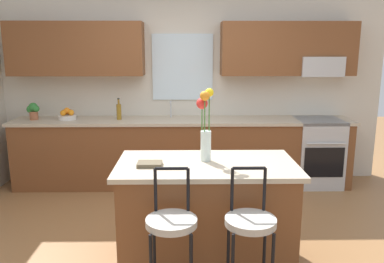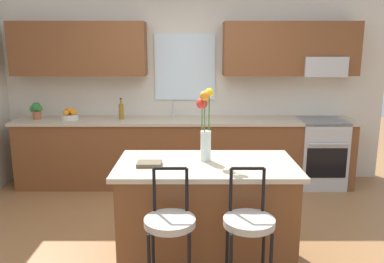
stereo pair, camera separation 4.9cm
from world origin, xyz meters
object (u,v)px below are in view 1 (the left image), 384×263
Objects in this scene: oven_range at (317,152)px; fruit_bowl_oranges at (67,115)px; flower_vase at (205,124)px; potted_plant_small at (33,110)px; bar_stool_near at (172,228)px; bottle_olive_oil at (119,111)px; bar_stool_middle at (250,228)px; cookbook at (150,164)px; kitchen_island at (206,213)px.

fruit_bowl_oranges is (-3.39, 0.03, 0.52)m from oven_range.
potted_plant_small is at bearing 138.47° from flower_vase.
potted_plant_small is (-1.94, 2.65, 0.41)m from bar_stool_near.
flower_vase is at bearing -61.45° from bottle_olive_oil.
bar_stool_middle reaches higher than cookbook.
fruit_bowl_oranges is at bearing 127.60° from bar_stool_middle.
potted_plant_small is (-3.84, 0.03, 0.59)m from oven_range.
cookbook is (-0.75, 0.54, 0.30)m from bar_stool_middle.
bar_stool_near is 1.68× the size of flower_vase.
kitchen_island is at bearing -48.94° from fruit_bowl_oranges.
kitchen_island is 2.43× the size of flower_vase.
kitchen_island is 0.67m from cookbook.
cookbook is at bearing -74.02° from bottle_olive_oil.
bottle_olive_oil is (-2.70, 0.02, 0.57)m from oven_range.
kitchen_island is 2.74m from fruit_bowl_oranges.
fruit_bowl_oranges is 0.70m from bottle_olive_oil.
cookbook is 2.48m from fruit_bowl_oranges.
bar_stool_middle is (0.55, 0.00, 0.00)m from bar_stool_near.
cookbook reaches higher than oven_range.
fruit_bowl_oranges is 0.45m from potted_plant_small.
cookbook is (-0.20, 0.54, 0.30)m from bar_stool_near.
cookbook is (-0.46, -0.15, -0.30)m from flower_vase.
bar_stool_middle is (-1.35, -2.62, 0.18)m from oven_range.
bottle_olive_oil is (-0.80, 2.65, 0.40)m from bar_stool_near.
bar_stool_near is (-1.90, -2.62, 0.18)m from oven_range.
bar_stool_middle reaches higher than kitchen_island.
flower_vase is 2.95m from potted_plant_small.
bottle_olive_oil reaches higher than potted_plant_small.
potted_plant_small reaches higher than bar_stool_middle.
bottle_olive_oil reaches higher than kitchen_island.
cookbook is 0.70× the size of bottle_olive_oil.
kitchen_island is 6.29× the size of fruit_bowl_oranges.
bar_stool_near is at bearing -110.76° from flower_vase.
fruit_bowl_oranges is at bearing 131.06° from kitchen_island.
bar_stool_near is 0.65m from cookbook.
kitchen_island is 2.36m from bottle_olive_oil.
fruit_bowl_oranges is 1.05× the size of potted_plant_small.
fruit_bowl_oranges is at bearing 131.92° from flower_vase.
potted_plant_small is at bearing 179.62° from oven_range.
bottle_olive_oil is at bearing 105.98° from cookbook.
flower_vase is 2.64m from fruit_bowl_oranges.
oven_range is at bearing 54.07° from bar_stool_near.
oven_range is 3.83× the size of fruit_bowl_oranges.
kitchen_island is at bearing -129.12° from oven_range.
cookbook is at bearing -50.33° from potted_plant_small.
bar_stool_middle is 3.00m from bottle_olive_oil.
flower_vase reaches higher than bottle_olive_oil.
flower_vase reaches higher than cookbook.
kitchen_island is 0.78m from flower_vase.
bar_stool_middle is 0.96m from flower_vase.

